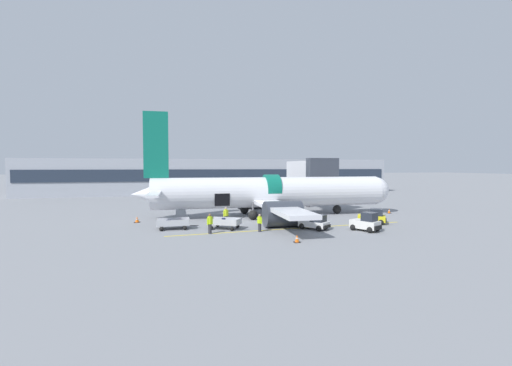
{
  "coord_description": "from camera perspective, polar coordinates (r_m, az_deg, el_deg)",
  "views": [
    {
      "loc": [
        -8.28,
        -35.96,
        6.01
      ],
      "look_at": [
        0.36,
        1.63,
        4.12
      ],
      "focal_mm": 24.0,
      "sensor_mm": 36.0,
      "label": 1
    }
  ],
  "objects": [
    {
      "name": "ground_crew_loader_b",
      "position": [
        31.59,
        0.61,
        -6.59
      ],
      "size": [
        0.51,
        0.53,
        1.63
      ],
      "color": "#2D2D33",
      "rests_on": "ground_plane"
    },
    {
      "name": "safety_cone_nose",
      "position": [
        47.03,
        21.3,
        -4.39
      ],
      "size": [
        0.49,
        0.49,
        0.61
      ],
      "color": "black",
      "rests_on": "ground_plane"
    },
    {
      "name": "safety_cone_tail",
      "position": [
        38.95,
        -19.21,
        -5.79
      ],
      "size": [
        0.61,
        0.61,
        0.64
      ],
      "color": "black",
      "rests_on": "ground_plane"
    },
    {
      "name": "terminal_strip",
      "position": [
        77.53,
        -6.82,
        1.13
      ],
      "size": [
        78.37,
        10.94,
        7.56
      ],
      "color": "#9EA3AD",
      "rests_on": "ground_plane"
    },
    {
      "name": "ground_crew_loader_a",
      "position": [
        30.95,
        -7.69,
        -6.65
      ],
      "size": [
        0.59,
        0.56,
        1.79
      ],
      "color": "#2D2D33",
      "rests_on": "ground_plane"
    },
    {
      "name": "baggage_tug_rear",
      "position": [
        33.58,
        17.88,
        -6.38
      ],
      "size": [
        2.51,
        2.93,
        1.77
      ],
      "color": "silver",
      "rests_on": "ground_plane"
    },
    {
      "name": "ground_plane",
      "position": [
        37.38,
        0.01,
        -6.45
      ],
      "size": [
        500.0,
        500.0,
        0.0
      ],
      "primitive_type": "plane",
      "color": "gray"
    },
    {
      "name": "safety_cone_wingtip",
      "position": [
        35.18,
        8.3,
        -6.6
      ],
      "size": [
        0.47,
        0.47,
        0.61
      ],
      "color": "black",
      "rests_on": "ground_plane"
    },
    {
      "name": "safety_cone_engine_left",
      "position": [
        27.55,
        6.85,
        -9.21
      ],
      "size": [
        0.51,
        0.51,
        0.62
      ],
      "color": "black",
      "rests_on": "ground_plane"
    },
    {
      "name": "baggage_tug_mid",
      "position": [
        33.29,
        9.81,
        -6.58
      ],
      "size": [
        2.83,
        3.02,
        1.41
      ],
      "color": "white",
      "rests_on": "ground_plane"
    },
    {
      "name": "baggage_cart_queued",
      "position": [
        33.95,
        -13.44,
        -6.68
      ],
      "size": [
        3.99,
        2.21,
        0.98
      ],
      "color": "#B7BABF",
      "rests_on": "ground_plane"
    },
    {
      "name": "airplane",
      "position": [
        41.29,
        1.88,
        -1.72
      ],
      "size": [
        31.83,
        28.94,
        12.11
      ],
      "color": "silver",
      "rests_on": "ground_plane"
    },
    {
      "name": "baggage_tug_lead",
      "position": [
        38.04,
        18.89,
        -5.41
      ],
      "size": [
        3.16,
        2.74,
        1.59
      ],
      "color": "yellow",
      "rests_on": "ground_plane"
    },
    {
      "name": "jet_bridge_stub",
      "position": [
        49.9,
        9.11,
        1.84
      ],
      "size": [
        4.03,
        11.28,
        7.1
      ],
      "color": "#4C4C51",
      "rests_on": "ground_plane"
    },
    {
      "name": "baggage_cart_loading",
      "position": [
        33.17,
        -5.14,
        -6.79
      ],
      "size": [
        3.81,
        2.85,
        1.03
      ],
      "color": "#B7BABF",
      "rests_on": "ground_plane"
    },
    {
      "name": "apron_marking_line",
      "position": [
        33.55,
        6.37,
        -7.53
      ],
      "size": [
        24.27,
        2.4,
        0.01
      ],
      "color": "yellow",
      "rests_on": "ground_plane"
    },
    {
      "name": "ground_crew_driver",
      "position": [
        35.78,
        -5.06,
        -5.38
      ],
      "size": [
        0.61,
        0.52,
        1.77
      ],
      "color": "#1E2338",
      "rests_on": "ground_plane"
    }
  ]
}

